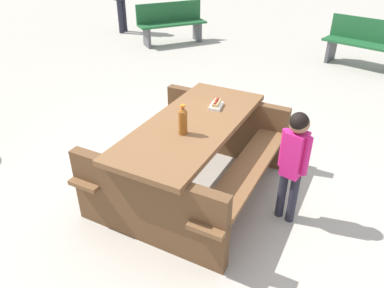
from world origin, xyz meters
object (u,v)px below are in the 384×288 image
Objects in this scene: park_bench_near at (171,22)px; park_bench_mid at (367,43)px; soda_bottle at (183,121)px; hotdog_tray at (216,105)px; child_in_coat at (294,155)px; picnic_table at (192,151)px.

park_bench_near is 0.88× the size of park_bench_mid.
park_bench_mid is at bearing -20.75° from soda_bottle.
park_bench_near is (5.10, 2.16, -0.42)m from soda_bottle.
child_in_coat is at bearing -121.77° from hotdog_tray.
park_bench_near is at bearing 26.89° from hotdog_tray.
hotdog_tray is at bearing -11.90° from soda_bottle.
park_bench_mid is (4.64, -0.87, -0.22)m from child_in_coat.
soda_bottle is at bearing 95.82° from child_in_coat.
child_in_coat reaches higher than park_bench_near.
picnic_table is 0.96m from child_in_coat.
park_bench_mid reaches higher than picnic_table.
hotdog_tray is 0.95m from child_in_coat.
child_in_coat reaches higher than park_bench_mid.
hotdog_tray is at bearing -153.11° from park_bench_near.
hotdog_tray reaches higher than picnic_table.
park_bench_near is at bearing 84.80° from park_bench_mid.
park_bench_mid is (4.74, -1.80, -0.42)m from soda_bottle.
picnic_table is at bearing 82.47° from child_in_coat.
hotdog_tray is 0.12× the size of park_bench_mid.
picnic_table is 1.89× the size of child_in_coat.
park_bench_near is (4.51, 2.29, -0.33)m from hotdog_tray.
child_in_coat is 0.78× the size of park_bench_near.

